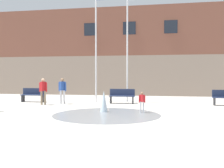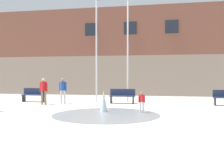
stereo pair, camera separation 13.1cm
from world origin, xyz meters
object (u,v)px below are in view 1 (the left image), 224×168
park_bench_under_left_flagpole (122,96)px  child_with_pink_shirt (142,101)px  teen_by_trashcan (62,89)px  flagpole_left (96,41)px  flagpole_right (128,41)px  park_bench_far_left (33,95)px  adult_near_bench (43,89)px

park_bench_under_left_flagpole → child_with_pink_shirt: size_ratio=1.62×
teen_by_trashcan → flagpole_left: (1.73, 1.78, 3.12)m
park_bench_under_left_flagpole → teen_by_trashcan: teen_by_trashcan is taller
teen_by_trashcan → flagpole_right: 5.23m
park_bench_far_left → adult_near_bench: size_ratio=1.01×
flagpole_left → teen_by_trashcan: bearing=-134.2°
park_bench_far_left → teen_by_trashcan: teen_by_trashcan is taller
park_bench_under_left_flagpole → flagpole_left: (-1.85, 0.83, 3.58)m
adult_near_bench → teen_by_trashcan: 1.17m
teen_by_trashcan → flagpole_right: size_ratio=0.21×
adult_near_bench → child_with_pink_shirt: (6.05, -2.31, -0.35)m
flagpole_left → flagpole_right: (2.11, 0.00, -0.06)m
child_with_pink_shirt → teen_by_trashcan: teen_by_trashcan is taller
adult_near_bench → child_with_pink_shirt: 6.49m
park_bench_under_left_flagpole → adult_near_bench: (-4.53, -1.65, 0.45)m
flagpole_right → teen_by_trashcan: bearing=-155.2°
park_bench_far_left → teen_by_trashcan: size_ratio=1.01×
adult_near_bench → flagpole_left: (2.67, 2.47, 3.12)m
park_bench_under_left_flagpole → flagpole_left: bearing=156.0°
park_bench_far_left → child_with_pink_shirt: 8.43m
park_bench_far_left → adult_near_bench: (1.45, -1.55, 0.45)m
adult_near_bench → flagpole_right: 6.20m
child_with_pink_shirt → flagpole_right: size_ratio=0.13×
child_with_pink_shirt → flagpole_right: bearing=147.0°
park_bench_far_left → flagpole_left: (4.12, 0.93, 3.58)m
park_bench_far_left → flagpole_left: size_ratio=0.21×
teen_by_trashcan → flagpole_left: size_ratio=0.21×
adult_near_bench → flagpole_right: bearing=-40.6°
park_bench_far_left → teen_by_trashcan: bearing=-19.6°
park_bench_under_left_flagpole → child_with_pink_shirt: bearing=-69.0°
park_bench_far_left → child_with_pink_shirt: size_ratio=1.62×
adult_near_bench → child_with_pink_shirt: size_ratio=1.61×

